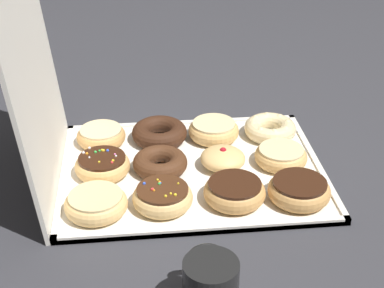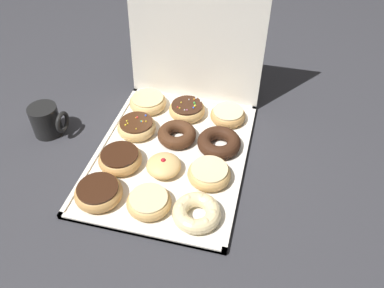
# 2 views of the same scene
# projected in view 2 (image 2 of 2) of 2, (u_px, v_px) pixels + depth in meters

# --- Properties ---
(ground_plane) EXTENTS (3.00, 3.00, 0.00)m
(ground_plane) POSITION_uv_depth(u_px,v_px,m) (171.00, 157.00, 1.08)
(ground_plane) COLOR #333338
(donut_box) EXTENTS (0.41, 0.53, 0.01)m
(donut_box) POSITION_uv_depth(u_px,v_px,m) (171.00, 156.00, 1.08)
(donut_box) COLOR silver
(donut_box) RESTS_ON ground
(box_lid_open) EXTENTS (0.41, 0.05, 0.49)m
(box_lid_open) POSITION_uv_depth(u_px,v_px,m) (196.00, 28.00, 1.12)
(box_lid_open) COLOR silver
(box_lid_open) RESTS_ON ground
(chocolate_frosted_donut_0) EXTENTS (0.12, 0.12, 0.04)m
(chocolate_frosted_donut_0) POSITION_uv_depth(u_px,v_px,m) (99.00, 192.00, 0.95)
(chocolate_frosted_donut_0) COLOR tan
(chocolate_frosted_donut_0) RESTS_ON donut_box
(glazed_ring_donut_1) EXTENTS (0.11, 0.11, 0.04)m
(glazed_ring_donut_1) POSITION_uv_depth(u_px,v_px,m) (148.00, 202.00, 0.93)
(glazed_ring_donut_1) COLOR tan
(glazed_ring_donut_1) RESTS_ON donut_box
(cruller_donut_2) EXTENTS (0.12, 0.12, 0.04)m
(cruller_donut_2) POSITION_uv_depth(u_px,v_px,m) (197.00, 212.00, 0.91)
(cruller_donut_2) COLOR beige
(cruller_donut_2) RESTS_ON donut_box
(chocolate_frosted_donut_3) EXTENTS (0.12, 0.12, 0.04)m
(chocolate_frosted_donut_3) POSITION_uv_depth(u_px,v_px,m) (120.00, 159.00, 1.03)
(chocolate_frosted_donut_3) COLOR tan
(chocolate_frosted_donut_3) RESTS_ON donut_box
(jelly_filled_donut_4) EXTENTS (0.09, 0.09, 0.05)m
(jelly_filled_donut_4) POSITION_uv_depth(u_px,v_px,m) (165.00, 166.00, 1.01)
(jelly_filled_donut_4) COLOR #E5B770
(jelly_filled_donut_4) RESTS_ON donut_box
(glazed_ring_donut_5) EXTENTS (0.11, 0.11, 0.04)m
(glazed_ring_donut_5) POSITION_uv_depth(u_px,v_px,m) (209.00, 173.00, 0.99)
(glazed_ring_donut_5) COLOR tan
(glazed_ring_donut_5) RESTS_ON donut_box
(sprinkle_donut_6) EXTENTS (0.11, 0.11, 0.04)m
(sprinkle_donut_6) POSITION_uv_depth(u_px,v_px,m) (137.00, 127.00, 1.13)
(sprinkle_donut_6) COLOR #E5B770
(sprinkle_donut_6) RESTS_ON donut_box
(chocolate_cake_ring_donut_7) EXTENTS (0.11, 0.11, 0.04)m
(chocolate_cake_ring_donut_7) POSITION_uv_depth(u_px,v_px,m) (176.00, 134.00, 1.11)
(chocolate_cake_ring_donut_7) COLOR #472816
(chocolate_cake_ring_donut_7) RESTS_ON donut_box
(chocolate_cake_ring_donut_8) EXTENTS (0.12, 0.12, 0.04)m
(chocolate_cake_ring_donut_8) POSITION_uv_depth(u_px,v_px,m) (219.00, 143.00, 1.08)
(chocolate_cake_ring_donut_8) COLOR #381E11
(chocolate_cake_ring_donut_8) RESTS_ON donut_box
(glazed_ring_donut_9) EXTENTS (0.12, 0.12, 0.04)m
(glazed_ring_donut_9) POSITION_uv_depth(u_px,v_px,m) (148.00, 102.00, 1.22)
(glazed_ring_donut_9) COLOR #E5B770
(glazed_ring_donut_9) RESTS_ON donut_box
(sprinkle_donut_10) EXTENTS (0.11, 0.11, 0.04)m
(sprinkle_donut_10) POSITION_uv_depth(u_px,v_px,m) (188.00, 110.00, 1.19)
(sprinkle_donut_10) COLOR tan
(sprinkle_donut_10) RESTS_ON donut_box
(glazed_ring_donut_11) EXTENTS (0.11, 0.11, 0.04)m
(glazed_ring_donut_11) POSITION_uv_depth(u_px,v_px,m) (228.00, 115.00, 1.17)
(glazed_ring_donut_11) COLOR tan
(glazed_ring_donut_11) RESTS_ON donut_box
(coffee_mug) EXTENTS (0.10, 0.08, 0.09)m
(coffee_mug) POSITION_uv_depth(u_px,v_px,m) (47.00, 120.00, 1.12)
(coffee_mug) COLOR black
(coffee_mug) RESTS_ON ground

